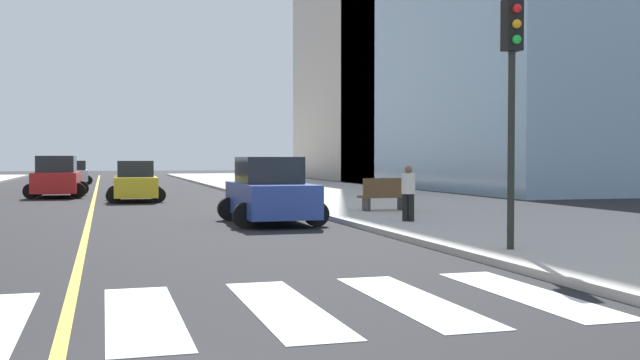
# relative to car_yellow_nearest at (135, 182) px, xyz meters

# --- Properties ---
(sidewalk_kerb_east) EXTENTS (10.00, 120.00, 0.15)m
(sidewalk_kerb_east) POSITION_rel_car_yellow_nearest_xyz_m (10.38, -9.21, -0.78)
(sidewalk_kerb_east) COLOR #B2ADA3
(sidewalk_kerb_east) RESTS_ON ground
(crosswalk_paint) EXTENTS (13.50, 4.00, 0.01)m
(crosswalk_paint) POSITION_rel_car_yellow_nearest_xyz_m (-1.82, -25.21, -0.85)
(crosswalk_paint) COLOR silver
(crosswalk_paint) RESTS_ON ground
(lane_divider_paint) EXTENTS (0.16, 80.00, 0.01)m
(lane_divider_paint) POSITION_rel_car_yellow_nearest_xyz_m (-1.82, 10.79, -0.85)
(lane_divider_paint) COLOR yellow
(lane_divider_paint) RESTS_ON ground
(parking_garage_concrete) EXTENTS (18.00, 24.00, 20.06)m
(parking_garage_concrete) POSITION_rel_car_yellow_nearest_xyz_m (26.29, 27.84, 9.18)
(parking_garage_concrete) COLOR #B2ADA3
(parking_garage_concrete) RESTS_ON ground
(car_yellow_nearest) EXTENTS (2.61, 4.12, 1.82)m
(car_yellow_nearest) POSITION_rel_car_yellow_nearest_xyz_m (0.00, 0.00, 0.00)
(car_yellow_nearest) COLOR gold
(car_yellow_nearest) RESTS_ON ground
(car_silver_second) EXTENTS (2.70, 4.24, 1.87)m
(car_silver_second) POSITION_rel_car_yellow_nearest_xyz_m (-3.91, 10.65, 0.02)
(car_silver_second) COLOR #B7B7BC
(car_silver_second) RESTS_ON ground
(car_red_third) EXTENTS (2.95, 4.65, 2.05)m
(car_red_third) POSITION_rel_car_yellow_nearest_xyz_m (-3.59, 4.50, 0.11)
(car_red_third) COLOR red
(car_red_third) RESTS_ON ground
(car_blue_fourth) EXTENTS (2.77, 4.44, 1.99)m
(car_blue_fourth) POSITION_rel_car_yellow_nearest_xyz_m (3.41, -12.77, 0.08)
(car_blue_fourth) COLOR #2D479E
(car_blue_fourth) RESTS_ON ground
(car_white_fifth) EXTENTS (2.54, 3.96, 1.74)m
(car_white_fifth) POSITION_rel_car_yellow_nearest_xyz_m (-3.41, 23.33, -0.04)
(car_white_fifth) COLOR silver
(car_white_fifth) RESTS_ON ground
(traffic_light_near_corner) EXTENTS (0.36, 0.41, 4.92)m
(traffic_light_near_corner) POSITION_rel_car_yellow_nearest_xyz_m (6.37, -21.54, 2.75)
(traffic_light_near_corner) COLOR black
(traffic_light_near_corner) RESTS_ON sidewalk_kerb_east
(park_bench) EXTENTS (1.84, 0.72, 1.12)m
(park_bench) POSITION_rel_car_yellow_nearest_xyz_m (7.89, -10.70, -0.16)
(park_bench) COLOR brown
(park_bench) RESTS_ON sidewalk_kerb_east
(pedestrian_waiting_east) EXTENTS (0.39, 0.39, 1.58)m
(pedestrian_waiting_east) POSITION_rel_car_yellow_nearest_xyz_m (6.97, -14.90, 0.17)
(pedestrian_waiting_east) COLOR black
(pedestrian_waiting_east) RESTS_ON sidewalk_kerb_east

